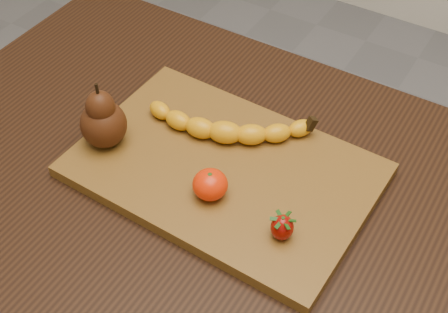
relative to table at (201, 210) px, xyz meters
The scene contains 6 objects.
table is the anchor object (origin of this frame).
cutting_board 0.11m from the table, 17.95° to the left, with size 0.45×0.30×0.02m, color brown.
banana 0.15m from the table, 79.84° to the left, with size 0.23×0.06×0.04m, color #F0A20B, non-canonical shape.
pear 0.23m from the table, 165.39° to the right, with size 0.07×0.07×0.11m, color #3F1C0A, non-canonical shape.
mandarin 0.16m from the table, 43.18° to the right, with size 0.05×0.05×0.04m, color #F22902.
strawberry 0.23m from the table, 19.03° to the right, with size 0.03×0.03×0.04m, color #8C0903, non-canonical shape.
Camera 1 is at (0.38, -0.55, 1.48)m, focal length 50.00 mm.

